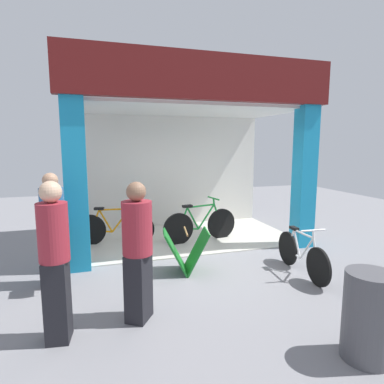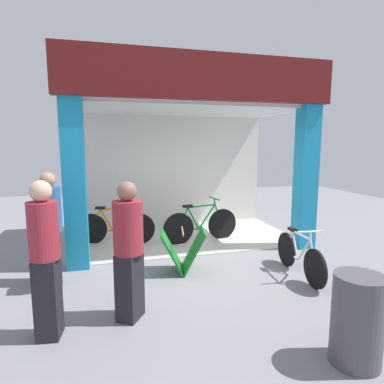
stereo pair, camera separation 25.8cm
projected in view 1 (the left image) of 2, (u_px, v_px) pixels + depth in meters
ground_plane at (202, 256)px, 6.27m from camera, size 17.62×17.62×0.00m
shop_facade at (183, 152)px, 7.22m from camera, size 5.01×2.92×3.70m
bicycle_inside_0 at (200, 225)px, 7.13m from camera, size 1.73×0.48×0.96m
bicycle_inside_1 at (114, 228)px, 6.91m from camera, size 1.65×0.51×0.93m
bicycle_parked_0 at (302, 255)px, 5.34m from camera, size 0.42×1.51×0.83m
sandwich_board_sign at (186, 251)px, 5.44m from camera, size 0.83×0.68×0.72m
pedestrian_0 at (55, 261)px, 3.45m from camera, size 0.35×0.35×1.76m
pedestrian_1 at (53, 229)px, 4.83m from camera, size 0.38×0.63×1.72m
pedestrian_2 at (138, 249)px, 3.88m from camera, size 0.50×0.50×1.70m
trash_bin at (368, 316)px, 3.21m from camera, size 0.48×0.48×0.90m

